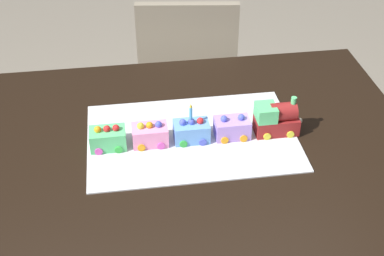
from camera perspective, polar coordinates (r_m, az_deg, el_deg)
dining_table at (r=1.60m, az=-1.57°, el=-5.18°), size 1.40×1.00×0.74m
chair at (r=2.38m, az=-0.48°, el=5.48°), size 0.45×0.45×0.86m
cake_board at (r=1.57m, az=0.00°, el=-0.94°), size 0.60×0.40×0.00m
cake_locomotive at (r=1.58m, az=8.87°, el=0.97°), size 0.14×0.08×0.12m
cake_car_gondola_lavender at (r=1.56m, az=4.25°, el=0.04°), size 0.10×0.08×0.07m
cake_car_flatbed_sky_blue at (r=1.54m, az=-0.06°, el=-0.32°), size 0.10×0.08×0.07m
cake_car_caboose_bubblegum at (r=1.53m, az=-4.44°, el=-0.69°), size 0.10×0.08×0.07m
cake_car_tanker_mint_green at (r=1.53m, az=-8.85°, el=-1.07°), size 0.10×0.08×0.07m
birthday_candle at (r=1.50m, az=-0.13°, el=1.74°), size 0.01×0.01×0.05m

